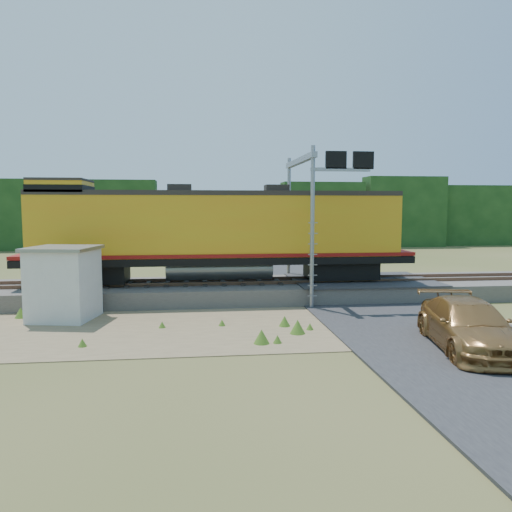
{
  "coord_description": "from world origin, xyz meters",
  "views": [
    {
      "loc": [
        -1.25,
        -18.18,
        4.49
      ],
      "look_at": [
        1.26,
        3.0,
        2.4
      ],
      "focal_mm": 35.0,
      "sensor_mm": 36.0,
      "label": 1
    }
  ],
  "objects": [
    {
      "name": "ground",
      "position": [
        0.0,
        0.0,
        0.0
      ],
      "size": [
        140.0,
        140.0,
        0.0
      ],
      "primitive_type": "plane",
      "color": "#475123",
      "rests_on": "ground"
    },
    {
      "name": "ballast",
      "position": [
        0.0,
        6.0,
        0.4
      ],
      "size": [
        70.0,
        5.0,
        0.8
      ],
      "primitive_type": "cube",
      "color": "slate",
      "rests_on": "ground"
    },
    {
      "name": "rails",
      "position": [
        0.0,
        6.0,
        0.88
      ],
      "size": [
        70.0,
        1.54,
        0.16
      ],
      "color": "brown",
      "rests_on": "ballast"
    },
    {
      "name": "dirt_shoulder",
      "position": [
        -2.0,
        0.5,
        0.01
      ],
      "size": [
        26.0,
        8.0,
        0.03
      ],
      "primitive_type": "cube",
      "color": "#8C7754",
      "rests_on": "ground"
    },
    {
      "name": "road",
      "position": [
        7.0,
        0.74,
        0.09
      ],
      "size": [
        7.0,
        66.0,
        0.86
      ],
      "color": "#38383A",
      "rests_on": "ground"
    },
    {
      "name": "tree_line_north",
      "position": [
        0.0,
        38.0,
        3.07
      ],
      "size": [
        130.0,
        3.0,
        6.5
      ],
      "color": "#153714",
      "rests_on": "ground"
    },
    {
      "name": "weed_clumps",
      "position": [
        -3.5,
        0.1,
        0.0
      ],
      "size": [
        15.0,
        6.2,
        0.56
      ],
      "primitive_type": null,
      "color": "#487220",
      "rests_on": "ground"
    },
    {
      "name": "locomotive",
      "position": [
        -0.45,
        6.0,
        3.34
      ],
      "size": [
        18.7,
        2.85,
        4.82
      ],
      "color": "black",
      "rests_on": "rails"
    },
    {
      "name": "shed",
      "position": [
        -6.54,
        2.22,
        1.49
      ],
      "size": [
        2.9,
        2.9,
        2.94
      ],
      "rotation": [
        0.0,
        0.0,
        -0.19
      ],
      "color": "silver",
      "rests_on": "ground"
    },
    {
      "name": "signal_gantry",
      "position": [
        4.14,
        5.33,
        5.36
      ],
      "size": [
        2.83,
        6.2,
        7.15
      ],
      "color": "gray",
      "rests_on": "ground"
    },
    {
      "name": "car",
      "position": [
        7.21,
        -3.7,
        0.78
      ],
      "size": [
        3.11,
        5.69,
        1.56
      ],
      "primitive_type": "imported",
      "rotation": [
        0.0,
        0.0,
        -0.18
      ],
      "color": "#A3733C",
      "rests_on": "ground"
    }
  ]
}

